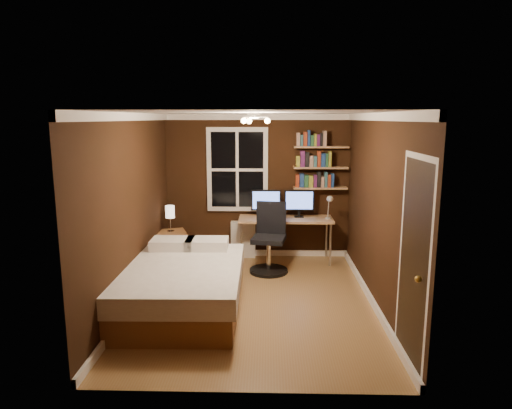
{
  "coord_description": "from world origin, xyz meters",
  "views": [
    {
      "loc": [
        0.19,
        -5.81,
        2.43
      ],
      "look_at": [
        0.02,
        0.45,
        1.24
      ],
      "focal_mm": 32.0,
      "sensor_mm": 36.0,
      "label": 1
    }
  ],
  "objects_px": {
    "monitor_left": "(266,203)",
    "office_chair": "(269,245)",
    "radiator": "(243,239)",
    "desk": "(286,221)",
    "bed": "(181,286)",
    "desk_lamp": "(329,207)",
    "monitor_right": "(299,204)",
    "bedside_lamp": "(170,219)",
    "nightstand": "(171,249)"
  },
  "relations": [
    {
      "from": "nightstand",
      "to": "radiator",
      "type": "distance_m",
      "value": 1.29
    },
    {
      "from": "bedside_lamp",
      "to": "desk_lamp",
      "type": "xyz_separation_m",
      "value": [
        2.62,
        0.23,
        0.17
      ]
    },
    {
      "from": "bedside_lamp",
      "to": "nightstand",
      "type": "bearing_deg",
      "value": 0.0
    },
    {
      "from": "nightstand",
      "to": "monitor_left",
      "type": "xyz_separation_m",
      "value": [
        1.57,
        0.44,
        0.7
      ]
    },
    {
      "from": "bed",
      "to": "desk_lamp",
      "type": "xyz_separation_m",
      "value": [
        2.13,
        1.93,
        0.67
      ]
    },
    {
      "from": "bed",
      "to": "bedside_lamp",
      "type": "relative_size",
      "value": 4.96
    },
    {
      "from": "desk",
      "to": "office_chair",
      "type": "relative_size",
      "value": 1.43
    },
    {
      "from": "radiator",
      "to": "office_chair",
      "type": "xyz_separation_m",
      "value": [
        0.46,
        -0.76,
        0.12
      ]
    },
    {
      "from": "bed",
      "to": "office_chair",
      "type": "distance_m",
      "value": 1.89
    },
    {
      "from": "desk",
      "to": "desk_lamp",
      "type": "height_order",
      "value": "desk_lamp"
    },
    {
      "from": "monitor_left",
      "to": "office_chair",
      "type": "relative_size",
      "value": 0.46
    },
    {
      "from": "bed",
      "to": "monitor_right",
      "type": "height_order",
      "value": "monitor_right"
    },
    {
      "from": "nightstand",
      "to": "bed",
      "type": "bearing_deg",
      "value": -93.23
    },
    {
      "from": "bedside_lamp",
      "to": "radiator",
      "type": "height_order",
      "value": "bedside_lamp"
    },
    {
      "from": "monitor_left",
      "to": "monitor_right",
      "type": "relative_size",
      "value": 1.0
    },
    {
      "from": "nightstand",
      "to": "desk_lamp",
      "type": "relative_size",
      "value": 1.35
    },
    {
      "from": "monitor_left",
      "to": "monitor_right",
      "type": "xyz_separation_m",
      "value": [
        0.57,
        0.0,
        0.0
      ]
    },
    {
      "from": "desk",
      "to": "monitor_right",
      "type": "height_order",
      "value": "monitor_right"
    },
    {
      "from": "radiator",
      "to": "desk",
      "type": "height_order",
      "value": "desk"
    },
    {
      "from": "monitor_left",
      "to": "office_chair",
      "type": "distance_m",
      "value": 0.85
    },
    {
      "from": "desk",
      "to": "desk_lamp",
      "type": "distance_m",
      "value": 0.78
    },
    {
      "from": "radiator",
      "to": "office_chair",
      "type": "relative_size",
      "value": 0.58
    },
    {
      "from": "bedside_lamp",
      "to": "desk",
      "type": "bearing_deg",
      "value": 10.65
    },
    {
      "from": "desk_lamp",
      "to": "desk",
      "type": "bearing_deg",
      "value": 170.11
    },
    {
      "from": "radiator",
      "to": "bed",
      "type": "bearing_deg",
      "value": -106.64
    },
    {
      "from": "bed",
      "to": "desk_lamp",
      "type": "distance_m",
      "value": 2.95
    },
    {
      "from": "bedside_lamp",
      "to": "monitor_left",
      "type": "distance_m",
      "value": 1.64
    },
    {
      "from": "radiator",
      "to": "monitor_left",
      "type": "height_order",
      "value": "monitor_left"
    },
    {
      "from": "monitor_left",
      "to": "desk_lamp",
      "type": "xyz_separation_m",
      "value": [
        1.05,
        -0.2,
        -0.02
      ]
    },
    {
      "from": "desk",
      "to": "bedside_lamp",
      "type": "bearing_deg",
      "value": -169.35
    },
    {
      "from": "desk",
      "to": "desk_lamp",
      "type": "xyz_separation_m",
      "value": [
        0.71,
        -0.12,
        0.28
      ]
    },
    {
      "from": "bed",
      "to": "office_chair",
      "type": "bearing_deg",
      "value": 51.97
    },
    {
      "from": "desk_lamp",
      "to": "bed",
      "type": "bearing_deg",
      "value": -137.74
    },
    {
      "from": "bedside_lamp",
      "to": "office_chair",
      "type": "xyz_separation_m",
      "value": [
        1.62,
        -0.2,
        -0.37
      ]
    },
    {
      "from": "bed",
      "to": "desk",
      "type": "distance_m",
      "value": 2.53
    },
    {
      "from": "desk_lamp",
      "to": "office_chair",
      "type": "xyz_separation_m",
      "value": [
        -0.99,
        -0.43,
        -0.54
      ]
    },
    {
      "from": "radiator",
      "to": "monitor_right",
      "type": "height_order",
      "value": "monitor_right"
    },
    {
      "from": "nightstand",
      "to": "monitor_right",
      "type": "xyz_separation_m",
      "value": [
        2.13,
        0.44,
        0.7
      ]
    },
    {
      "from": "desk",
      "to": "monitor_right",
      "type": "distance_m",
      "value": 0.38
    },
    {
      "from": "radiator",
      "to": "desk",
      "type": "xyz_separation_m",
      "value": [
        0.74,
        -0.2,
        0.38
      ]
    },
    {
      "from": "nightstand",
      "to": "monitor_right",
      "type": "relative_size",
      "value": 1.16
    },
    {
      "from": "desk",
      "to": "bed",
      "type": "bearing_deg",
      "value": -124.49
    },
    {
      "from": "monitor_right",
      "to": "office_chair",
      "type": "xyz_separation_m",
      "value": [
        -0.51,
        -0.64,
        -0.56
      ]
    },
    {
      "from": "monitor_left",
      "to": "bedside_lamp",
      "type": "bearing_deg",
      "value": -164.39
    },
    {
      "from": "nightstand",
      "to": "bedside_lamp",
      "type": "bearing_deg",
      "value": 0.0
    },
    {
      "from": "monitor_right",
      "to": "desk_lamp",
      "type": "relative_size",
      "value": 1.17
    },
    {
      "from": "desk",
      "to": "office_chair",
      "type": "xyz_separation_m",
      "value": [
        -0.28,
        -0.56,
        -0.26
      ]
    },
    {
      "from": "bedside_lamp",
      "to": "office_chair",
      "type": "height_order",
      "value": "office_chair"
    },
    {
      "from": "monitor_right",
      "to": "desk_lamp",
      "type": "height_order",
      "value": "monitor_right"
    },
    {
      "from": "bed",
      "to": "monitor_left",
      "type": "relative_size",
      "value": 4.21
    }
  ]
}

